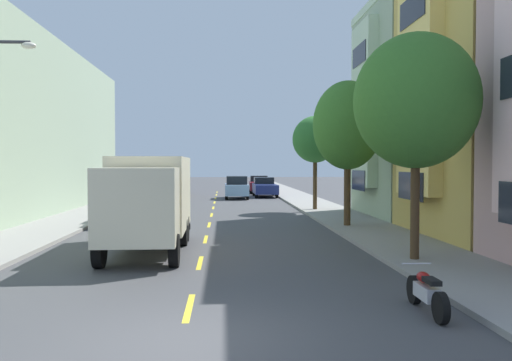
{
  "coord_description": "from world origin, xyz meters",
  "views": [
    {
      "loc": [
        0.73,
        -9.01,
        2.98
      ],
      "look_at": [
        2.69,
        23.71,
        1.95
      ],
      "focal_mm": 37.47,
      "sensor_mm": 36.0,
      "label": 1
    }
  ],
  "objects_px": {
    "street_tree_nearest": "(416,101)",
    "parked_hatchback_white": "(120,209)",
    "delivery_box_truck": "(150,197)",
    "parked_pickup_charcoal": "(152,195)",
    "street_tree_second": "(348,126)",
    "parked_pickup_navy": "(265,188)",
    "parked_motorcycle": "(427,293)",
    "street_tree_third": "(315,140)",
    "parked_suv_orange": "(169,185)",
    "moving_sky_sedan": "(237,187)",
    "parked_pickup_burgundy": "(259,185)"
  },
  "relations": [
    {
      "from": "parked_pickup_navy",
      "to": "parked_hatchback_white",
      "type": "bearing_deg",
      "value": -112.05
    },
    {
      "from": "parked_hatchback_white",
      "to": "parked_motorcycle",
      "type": "height_order",
      "value": "parked_hatchback_white"
    },
    {
      "from": "parked_pickup_charcoal",
      "to": "parked_suv_orange",
      "type": "height_order",
      "value": "parked_suv_orange"
    },
    {
      "from": "street_tree_third",
      "to": "parked_suv_orange",
      "type": "distance_m",
      "value": 19.91
    },
    {
      "from": "street_tree_second",
      "to": "parked_pickup_burgundy",
      "type": "height_order",
      "value": "street_tree_second"
    },
    {
      "from": "parked_hatchback_white",
      "to": "parked_suv_orange",
      "type": "distance_m",
      "value": 23.0
    },
    {
      "from": "parked_pickup_navy",
      "to": "parked_motorcycle",
      "type": "height_order",
      "value": "parked_pickup_navy"
    },
    {
      "from": "street_tree_third",
      "to": "parked_pickup_navy",
      "type": "height_order",
      "value": "street_tree_third"
    },
    {
      "from": "parked_hatchback_white",
      "to": "parked_motorcycle",
      "type": "relative_size",
      "value": 1.97
    },
    {
      "from": "street_tree_third",
      "to": "parked_suv_orange",
      "type": "height_order",
      "value": "street_tree_third"
    },
    {
      "from": "street_tree_third",
      "to": "parked_motorcycle",
      "type": "bearing_deg",
      "value": -94.17
    },
    {
      "from": "street_tree_nearest",
      "to": "street_tree_third",
      "type": "relative_size",
      "value": 1.15
    },
    {
      "from": "delivery_box_truck",
      "to": "parked_hatchback_white",
      "type": "xyz_separation_m",
      "value": [
        -2.55,
        8.11,
        -1.08
      ]
    },
    {
      "from": "street_tree_nearest",
      "to": "delivery_box_truck",
      "type": "relative_size",
      "value": 0.92
    },
    {
      "from": "street_tree_nearest",
      "to": "parked_motorcycle",
      "type": "distance_m",
      "value": 7.02
    },
    {
      "from": "delivery_box_truck",
      "to": "parked_motorcycle",
      "type": "bearing_deg",
      "value": -50.52
    },
    {
      "from": "parked_pickup_charcoal",
      "to": "parked_motorcycle",
      "type": "height_order",
      "value": "parked_pickup_charcoal"
    },
    {
      "from": "delivery_box_truck",
      "to": "parked_pickup_charcoal",
      "type": "bearing_deg",
      "value": 97.3
    },
    {
      "from": "parked_hatchback_white",
      "to": "moving_sky_sedan",
      "type": "bearing_deg",
      "value": 72.19
    },
    {
      "from": "parked_motorcycle",
      "to": "parked_suv_orange",
      "type": "bearing_deg",
      "value": 103.06
    },
    {
      "from": "parked_pickup_charcoal",
      "to": "parked_motorcycle",
      "type": "relative_size",
      "value": 2.61
    },
    {
      "from": "parked_pickup_charcoal",
      "to": "parked_pickup_burgundy",
      "type": "relative_size",
      "value": 1.0
    },
    {
      "from": "street_tree_third",
      "to": "parked_pickup_navy",
      "type": "relative_size",
      "value": 1.09
    },
    {
      "from": "parked_suv_orange",
      "to": "moving_sky_sedan",
      "type": "xyz_separation_m",
      "value": [
        6.11,
        -3.86,
        0.0
      ]
    },
    {
      "from": "parked_pickup_navy",
      "to": "parked_motorcycle",
      "type": "bearing_deg",
      "value": -89.47
    },
    {
      "from": "parked_hatchback_white",
      "to": "parked_pickup_burgundy",
      "type": "relative_size",
      "value": 0.76
    },
    {
      "from": "street_tree_nearest",
      "to": "parked_motorcycle",
      "type": "xyz_separation_m",
      "value": [
        -1.65,
        -5.2,
        -4.41
      ]
    },
    {
      "from": "street_tree_nearest",
      "to": "parked_hatchback_white",
      "type": "bearing_deg",
      "value": 134.7
    },
    {
      "from": "street_tree_third",
      "to": "delivery_box_truck",
      "type": "relative_size",
      "value": 0.8
    },
    {
      "from": "delivery_box_truck",
      "to": "parked_hatchback_white",
      "type": "height_order",
      "value": "delivery_box_truck"
    },
    {
      "from": "street_tree_nearest",
      "to": "street_tree_second",
      "type": "relative_size",
      "value": 1.01
    },
    {
      "from": "street_tree_third",
      "to": "parked_pickup_charcoal",
      "type": "xyz_separation_m",
      "value": [
        -10.64,
        4.32,
        -3.65
      ]
    },
    {
      "from": "delivery_box_truck",
      "to": "moving_sky_sedan",
      "type": "distance_m",
      "value": 27.51
    },
    {
      "from": "street_tree_third",
      "to": "street_tree_second",
      "type": "bearing_deg",
      "value": -90.0
    },
    {
      "from": "delivery_box_truck",
      "to": "parked_pickup_navy",
      "type": "height_order",
      "value": "delivery_box_truck"
    },
    {
      "from": "street_tree_second",
      "to": "delivery_box_truck",
      "type": "distance_m",
      "value": 10.55
    },
    {
      "from": "street_tree_nearest",
      "to": "parked_hatchback_white",
      "type": "relative_size",
      "value": 1.66
    },
    {
      "from": "parked_pickup_charcoal",
      "to": "parked_suv_orange",
      "type": "bearing_deg",
      "value": 90.34
    },
    {
      "from": "parked_pickup_charcoal",
      "to": "street_tree_third",
      "type": "bearing_deg",
      "value": -22.11
    },
    {
      "from": "parked_pickup_navy",
      "to": "parked_motorcycle",
      "type": "distance_m",
      "value": 37.68
    },
    {
      "from": "delivery_box_truck",
      "to": "parked_motorcycle",
      "type": "height_order",
      "value": "delivery_box_truck"
    },
    {
      "from": "parked_hatchback_white",
      "to": "parked_suv_orange",
      "type": "relative_size",
      "value": 0.83
    },
    {
      "from": "street_tree_third",
      "to": "moving_sky_sedan",
      "type": "height_order",
      "value": "street_tree_third"
    },
    {
      "from": "street_tree_second",
      "to": "parked_suv_orange",
      "type": "distance_m",
      "value": 27.58
    },
    {
      "from": "parked_pickup_charcoal",
      "to": "moving_sky_sedan",
      "type": "distance_m",
      "value": 10.21
    },
    {
      "from": "delivery_box_truck",
      "to": "parked_suv_orange",
      "type": "bearing_deg",
      "value": 94.61
    },
    {
      "from": "parked_pickup_burgundy",
      "to": "moving_sky_sedan",
      "type": "relative_size",
      "value": 1.11
    },
    {
      "from": "parked_motorcycle",
      "to": "street_tree_nearest",
      "type": "bearing_deg",
      "value": 72.41
    },
    {
      "from": "street_tree_nearest",
      "to": "parked_motorcycle",
      "type": "relative_size",
      "value": 3.26
    },
    {
      "from": "street_tree_nearest",
      "to": "parked_pickup_charcoal",
      "type": "bearing_deg",
      "value": 116.04
    }
  ]
}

